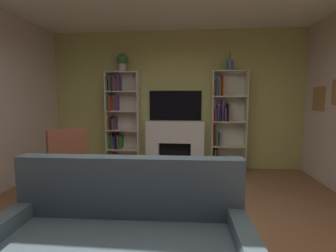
{
  "coord_description": "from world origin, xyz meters",
  "views": [
    {
      "loc": [
        0.34,
        -2.54,
        1.47
      ],
      "look_at": [
        0.0,
        1.12,
        1.07
      ],
      "focal_mm": 27.1,
      "sensor_mm": 36.0,
      "label": 1
    }
  ],
  "objects_px": {
    "potted_plant": "(122,61)",
    "armchair": "(63,162)",
    "bookshelf_right": "(224,121)",
    "bookshelf_left": "(120,120)",
    "vase_with_flowers": "(230,63)",
    "fireplace": "(175,143)",
    "tv": "(175,106)"
  },
  "relations": [
    {
      "from": "potted_plant",
      "to": "vase_with_flowers",
      "type": "height_order",
      "value": "vase_with_flowers"
    },
    {
      "from": "bookshelf_right",
      "to": "bookshelf_left",
      "type": "bearing_deg",
      "value": 179.98
    },
    {
      "from": "tv",
      "to": "vase_with_flowers",
      "type": "xyz_separation_m",
      "value": [
        1.09,
        -0.12,
        0.84
      ]
    },
    {
      "from": "bookshelf_left",
      "to": "armchair",
      "type": "distance_m",
      "value": 1.84
    },
    {
      "from": "potted_plant",
      "to": "armchair",
      "type": "relative_size",
      "value": 0.35
    },
    {
      "from": "tv",
      "to": "potted_plant",
      "type": "distance_m",
      "value": 1.42
    },
    {
      "from": "bookshelf_right",
      "to": "armchair",
      "type": "xyz_separation_m",
      "value": [
        -2.54,
        -1.74,
        -0.45
      ]
    },
    {
      "from": "potted_plant",
      "to": "armchair",
      "type": "distance_m",
      "value": 2.43
    },
    {
      "from": "bookshelf_left",
      "to": "tv",
      "type": "bearing_deg",
      "value": 4.11
    },
    {
      "from": "bookshelf_left",
      "to": "potted_plant",
      "type": "bearing_deg",
      "value": -23.03
    },
    {
      "from": "tv",
      "to": "potted_plant",
      "type": "xyz_separation_m",
      "value": [
        -1.08,
        -0.12,
        0.9
      ]
    },
    {
      "from": "armchair",
      "to": "bookshelf_left",
      "type": "bearing_deg",
      "value": 78.18
    },
    {
      "from": "bookshelf_left",
      "to": "vase_with_flowers",
      "type": "distance_m",
      "value": 2.53
    },
    {
      "from": "bookshelf_left",
      "to": "vase_with_flowers",
      "type": "xyz_separation_m",
      "value": [
        2.25,
        -0.03,
        1.15
      ]
    },
    {
      "from": "potted_plant",
      "to": "armchair",
      "type": "height_order",
      "value": "potted_plant"
    },
    {
      "from": "bookshelf_right",
      "to": "potted_plant",
      "type": "xyz_separation_m",
      "value": [
        -2.09,
        -0.04,
        1.22
      ]
    },
    {
      "from": "fireplace",
      "to": "vase_with_flowers",
      "type": "xyz_separation_m",
      "value": [
        1.09,
        -0.02,
        1.62
      ]
    },
    {
      "from": "bookshelf_left",
      "to": "fireplace",
      "type": "bearing_deg",
      "value": -0.85
    },
    {
      "from": "bookshelf_right",
      "to": "armchair",
      "type": "distance_m",
      "value": 3.11
    },
    {
      "from": "tv",
      "to": "fireplace",
      "type": "bearing_deg",
      "value": -90.0
    },
    {
      "from": "bookshelf_left",
      "to": "potted_plant",
      "type": "xyz_separation_m",
      "value": [
        0.08,
        -0.04,
        1.2
      ]
    },
    {
      "from": "vase_with_flowers",
      "to": "armchair",
      "type": "height_order",
      "value": "vase_with_flowers"
    },
    {
      "from": "bookshelf_left",
      "to": "bookshelf_right",
      "type": "xyz_separation_m",
      "value": [
        2.17,
        -0.0,
        -0.02
      ]
    },
    {
      "from": "fireplace",
      "to": "armchair",
      "type": "xyz_separation_m",
      "value": [
        -1.53,
        -1.72,
        0.01
      ]
    },
    {
      "from": "fireplace",
      "to": "bookshelf_left",
      "type": "xyz_separation_m",
      "value": [
        -1.17,
        0.02,
        0.48
      ]
    },
    {
      "from": "bookshelf_right",
      "to": "vase_with_flowers",
      "type": "relative_size",
      "value": 4.93
    },
    {
      "from": "fireplace",
      "to": "tv",
      "type": "xyz_separation_m",
      "value": [
        0.0,
        0.1,
        0.78
      ]
    },
    {
      "from": "tv",
      "to": "potted_plant",
      "type": "bearing_deg",
      "value": -173.69
    },
    {
      "from": "tv",
      "to": "vase_with_flowers",
      "type": "bearing_deg",
      "value": -6.21
    },
    {
      "from": "vase_with_flowers",
      "to": "potted_plant",
      "type": "bearing_deg",
      "value": -179.95
    },
    {
      "from": "fireplace",
      "to": "vase_with_flowers",
      "type": "bearing_deg",
      "value": -0.88
    },
    {
      "from": "fireplace",
      "to": "armchair",
      "type": "relative_size",
      "value": 1.24
    }
  ]
}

